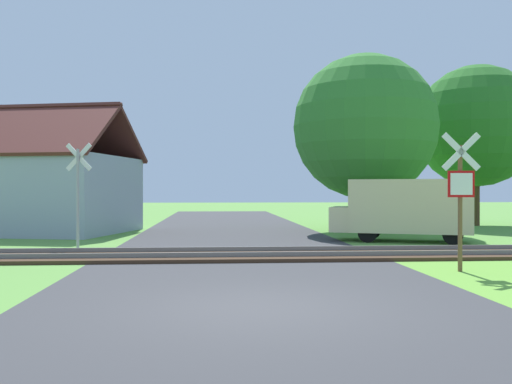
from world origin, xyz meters
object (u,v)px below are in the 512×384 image
at_px(stop_sign_near, 461,192).
at_px(mail_truck, 405,207).
at_px(tree_right, 365,127).
at_px(tree_far, 477,126).
at_px(house, 42,191).
at_px(crossing_sign_far, 78,188).

distance_m(stop_sign_near, mail_truck, 7.71).
bearing_deg(tree_right, tree_far, 29.42).
bearing_deg(tree_far, tree_right, -150.58).
distance_m(tree_far, mail_truck, 11.99).
distance_m(tree_right, tree_far, 8.11).
height_order(stop_sign_near, mail_truck, stop_sign_near).
relative_size(house, tree_right, 1.09).
xyz_separation_m(stop_sign_near, tree_far, (8.22, 16.51, 3.43)).
xyz_separation_m(crossing_sign_far, house, (-3.31, 7.49, -0.08)).
distance_m(crossing_sign_far, mail_truck, 11.31).
bearing_deg(mail_truck, tree_far, -16.65).
bearing_deg(tree_far, crossing_sign_far, -148.57).
xyz_separation_m(tree_right, mail_truck, (0.13, -4.96, -3.47)).
relative_size(crossing_sign_far, house, 0.38).
bearing_deg(house, mail_truck, -7.26).
xyz_separation_m(crossing_sign_far, mail_truck, (11.10, 2.07, -0.68)).
bearing_deg(crossing_sign_far, stop_sign_near, -13.17).
bearing_deg(house, tree_right, 11.51).
xyz_separation_m(house, tree_right, (14.28, -0.46, 2.87)).
bearing_deg(tree_right, mail_truck, -88.47).
xyz_separation_m(stop_sign_near, mail_truck, (1.31, 7.58, -0.57)).
height_order(stop_sign_near, house, house).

